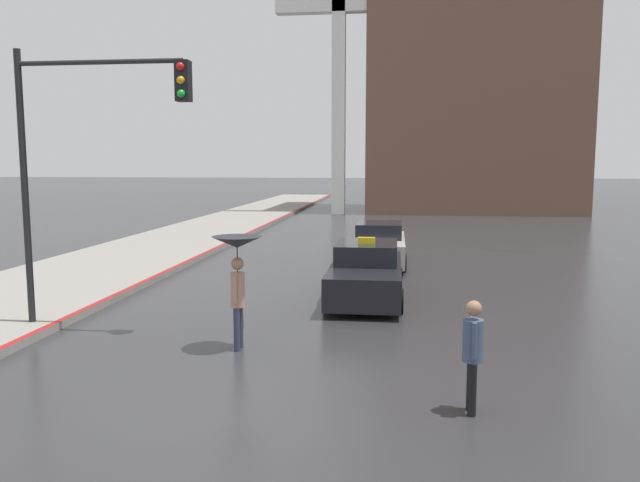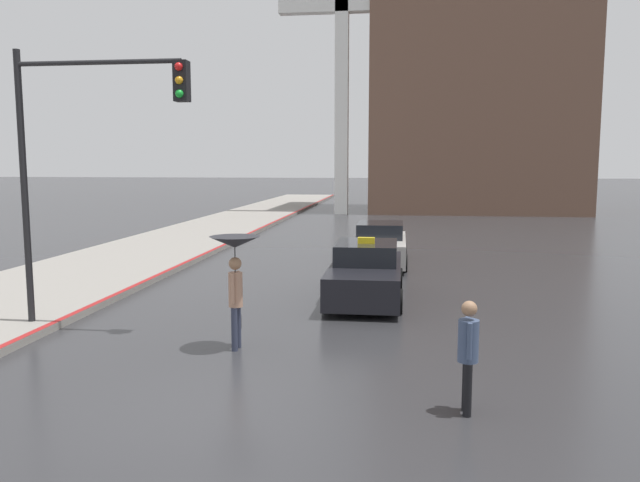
% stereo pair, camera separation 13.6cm
% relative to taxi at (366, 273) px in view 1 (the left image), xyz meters
% --- Properties ---
extents(ground_plane, '(300.00, 300.00, 0.00)m').
position_rel_taxi_xyz_m(ground_plane, '(-1.92, -8.09, -0.68)').
color(ground_plane, '#2D2D30').
extents(taxi, '(1.91, 4.79, 1.64)m').
position_rel_taxi_xyz_m(taxi, '(0.00, 0.00, 0.00)').
color(taxi, black).
rests_on(taxi, ground_plane).
extents(sedan_red, '(1.91, 4.72, 1.46)m').
position_rel_taxi_xyz_m(sedan_red, '(0.17, 5.83, -0.01)').
color(sedan_red, '#B7B2AD').
rests_on(sedan_red, ground_plane).
extents(pedestrian_with_umbrella, '(0.95, 0.95, 2.19)m').
position_rel_taxi_xyz_m(pedestrian_with_umbrella, '(-2.22, -4.82, 1.04)').
color(pedestrian_with_umbrella, '#2D3347').
rests_on(pedestrian_with_umbrella, ground_plane).
extents(pedestrian_man, '(0.30, 0.44, 1.64)m').
position_rel_taxi_xyz_m(pedestrian_man, '(1.85, -7.43, 0.27)').
color(pedestrian_man, black).
rests_on(pedestrian_man, ground_plane).
extents(traffic_light, '(3.71, 0.38, 5.87)m').
position_rel_taxi_xyz_m(traffic_light, '(-5.55, -3.93, 3.40)').
color(traffic_light, black).
rests_on(traffic_light, ground_plane).
extents(building_tower_near, '(15.15, 11.19, 25.51)m').
position_rel_taxi_xyz_m(building_tower_near, '(6.20, 32.74, 12.07)').
color(building_tower_near, brown).
rests_on(building_tower_near, ground_plane).
extents(monument_cross, '(8.69, 0.90, 19.75)m').
position_rel_taxi_xyz_m(monument_cross, '(-3.28, 27.69, 10.52)').
color(monument_cross, white).
rests_on(monument_cross, ground_plane).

